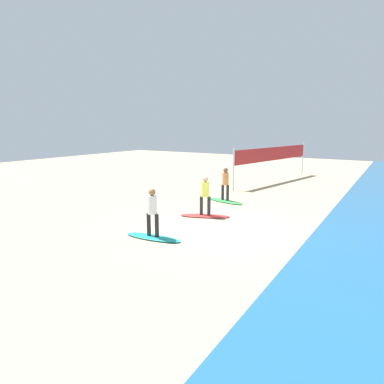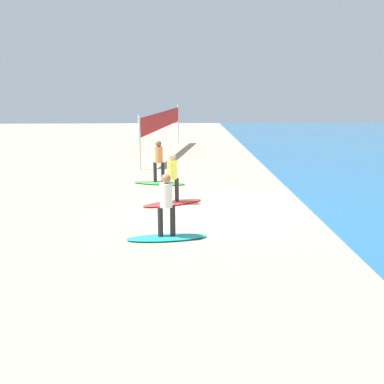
{
  "view_description": "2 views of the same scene",
  "coord_description": "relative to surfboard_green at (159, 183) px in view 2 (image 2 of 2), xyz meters",
  "views": [
    {
      "loc": [
        11.03,
        5.35,
        3.76
      ],
      "look_at": [
        -0.62,
        -1.88,
        1.06
      ],
      "focal_mm": 31.38,
      "sensor_mm": 36.0,
      "label": 1
    },
    {
      "loc": [
        13.32,
        -1.26,
        3.99
      ],
      "look_at": [
        0.35,
        -0.78,
        0.72
      ],
      "focal_mm": 41.26,
      "sensor_mm": 36.0,
      "label": 2
    }
  ],
  "objects": [
    {
      "name": "surfer_teal",
      "position": [
        6.35,
        0.42,
        0.99
      ],
      "size": [
        0.32,
        0.46,
        1.64
      ],
      "color": "#232328",
      "rests_on": "surfboard_teal"
    },
    {
      "name": "ground_plane",
      "position": [
        3.86,
        1.93,
        -0.04
      ],
      "size": [
        60.0,
        60.0,
        0.0
      ],
      "primitive_type": "plane",
      "color": "tan"
    },
    {
      "name": "surfboard_green",
      "position": [
        0.0,
        0.0,
        0.0
      ],
      "size": [
        1.02,
        2.17,
        0.09
      ],
      "primitive_type": "ellipsoid",
      "rotation": [
        0.0,
        0.0,
        1.34
      ],
      "color": "green",
      "rests_on": "ground"
    },
    {
      "name": "surfer_green",
      "position": [
        0.0,
        0.0,
        0.99
      ],
      "size": [
        0.32,
        0.45,
        1.64
      ],
      "color": "#232328",
      "rests_on": "surfboard_green"
    },
    {
      "name": "surfboard_red",
      "position": [
        3.0,
        0.55,
        0.0
      ],
      "size": [
        1.34,
        2.15,
        0.09
      ],
      "primitive_type": "ellipsoid",
      "rotation": [
        0.0,
        0.0,
        1.98
      ],
      "color": "red",
      "rests_on": "ground"
    },
    {
      "name": "surfer_red",
      "position": [
        3.0,
        0.55,
        0.99
      ],
      "size": [
        0.32,
        0.43,
        1.64
      ],
      "color": "#232328",
      "rests_on": "surfboard_red"
    },
    {
      "name": "volleyball_net",
      "position": [
        -7.46,
        -0.07,
        1.74
      ],
      "size": [
        8.91,
        1.92,
        2.5
      ],
      "color": "silver",
      "rests_on": "ground"
    },
    {
      "name": "surfboard_teal",
      "position": [
        6.35,
        0.42,
        0.0
      ],
      "size": [
        0.78,
        2.15,
        0.09
      ],
      "primitive_type": "ellipsoid",
      "rotation": [
        0.0,
        0.0,
        1.68
      ],
      "color": "teal",
      "rests_on": "ground"
    }
  ]
}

